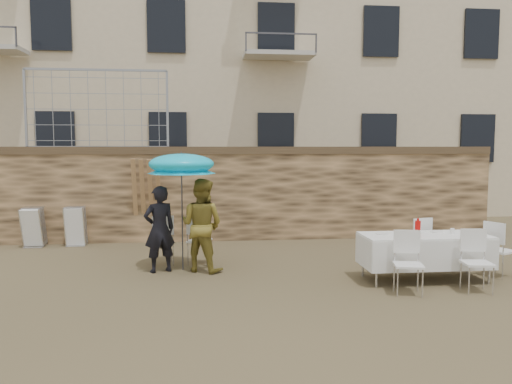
{
  "coord_description": "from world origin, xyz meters",
  "views": [
    {
      "loc": [
        -0.56,
        -6.98,
        2.24
      ],
      "look_at": [
        0.4,
        2.2,
        1.4
      ],
      "focal_mm": 35.0,
      "sensor_mm": 36.0,
      "label": 1
    }
  ],
  "objects": [
    {
      "name": "ground",
      "position": [
        0.0,
        0.0,
        0.0
      ],
      "size": [
        80.0,
        80.0,
        0.0
      ],
      "primitive_type": "plane",
      "color": "brown",
      "rests_on": "ground"
    },
    {
      "name": "stone_wall",
      "position": [
        0.0,
        5.0,
        1.1
      ],
      "size": [
        13.0,
        0.5,
        2.2
      ],
      "primitive_type": "cube",
      "color": "olive",
      "rests_on": "ground"
    },
    {
      "name": "apartment_building",
      "position": [
        0.0,
        12.0,
        7.5
      ],
      "size": [
        20.0,
        8.0,
        15.0
      ],
      "primitive_type": "cube",
      "color": "#C2B08C",
      "rests_on": "ground"
    },
    {
      "name": "chain_link_fence",
      "position": [
        -3.0,
        5.0,
        3.1
      ],
      "size": [
        3.2,
        0.06,
        1.8
      ],
      "primitive_type": null,
      "color": "gray",
      "rests_on": "stone_wall"
    },
    {
      "name": "man_suit",
      "position": [
        -1.36,
        1.94,
        0.78
      ],
      "size": [
        0.66,
        0.56,
        1.55
      ],
      "primitive_type": "imported",
      "rotation": [
        0.0,
        0.0,
        3.53
      ],
      "color": "black",
      "rests_on": "ground"
    },
    {
      "name": "woman_dress",
      "position": [
        -0.61,
        1.94,
        0.84
      ],
      "size": [
        1.02,
        0.95,
        1.67
      ],
      "primitive_type": "imported",
      "rotation": [
        0.0,
        0.0,
        2.63
      ],
      "color": "#A99333",
      "rests_on": "ground"
    },
    {
      "name": "umbrella",
      "position": [
        -0.96,
        2.04,
        1.87
      ],
      "size": [
        1.22,
        1.22,
        1.98
      ],
      "color": "#3F3F44",
      "rests_on": "ground"
    },
    {
      "name": "couple_chair_left",
      "position": [
        -1.36,
        2.49,
        0.48
      ],
      "size": [
        0.56,
        0.56,
        0.96
      ],
      "primitive_type": null,
      "rotation": [
        0.0,
        0.0,
        3.32
      ],
      "color": "white",
      "rests_on": "ground"
    },
    {
      "name": "couple_chair_right",
      "position": [
        -0.66,
        2.49,
        0.48
      ],
      "size": [
        0.58,
        0.58,
        0.96
      ],
      "primitive_type": null,
      "rotation": [
        0.0,
        0.0,
        2.91
      ],
      "color": "white",
      "rests_on": "ground"
    },
    {
      "name": "banquet_table",
      "position": [
        3.11,
        0.91,
        0.73
      ],
      "size": [
        2.1,
        0.85,
        0.78
      ],
      "color": "silver",
      "rests_on": "ground"
    },
    {
      "name": "soda_bottle",
      "position": [
        2.91,
        0.76,
        0.91
      ],
      "size": [
        0.09,
        0.09,
        0.26
      ],
      "primitive_type": "cylinder",
      "color": "red",
      "rests_on": "banquet_table"
    },
    {
      "name": "table_chair_front_left",
      "position": [
        2.51,
        0.16,
        0.48
      ],
      "size": [
        0.57,
        0.57,
        0.96
      ],
      "primitive_type": null,
      "rotation": [
        0.0,
        0.0,
        -0.22
      ],
      "color": "white",
      "rests_on": "ground"
    },
    {
      "name": "table_chair_front_right",
      "position": [
        3.61,
        0.16,
        0.48
      ],
      "size": [
        0.54,
        0.54,
        0.96
      ],
      "primitive_type": null,
      "rotation": [
        0.0,
        0.0,
        -0.14
      ],
      "color": "white",
      "rests_on": "ground"
    },
    {
      "name": "table_chair_back",
      "position": [
        3.31,
        1.71,
        0.48
      ],
      "size": [
        0.58,
        0.58,
        0.96
      ],
      "primitive_type": null,
      "rotation": [
        0.0,
        0.0,
        3.38
      ],
      "color": "white",
      "rests_on": "ground"
    },
    {
      "name": "table_chair_side",
      "position": [
        4.51,
        1.01,
        0.48
      ],
      "size": [
        0.63,
        0.63,
        0.96
      ],
      "primitive_type": null,
      "rotation": [
        0.0,
        0.0,
        1.99
      ],
      "color": "white",
      "rests_on": "ground"
    },
    {
      "name": "chair_stack_left",
      "position": [
        -4.35,
        4.61,
        0.46
      ],
      "size": [
        0.46,
        0.47,
        0.92
      ],
      "primitive_type": null,
      "color": "white",
      "rests_on": "ground"
    },
    {
      "name": "chair_stack_right",
      "position": [
        -3.45,
        4.61,
        0.46
      ],
      "size": [
        0.46,
        0.4,
        0.92
      ],
      "primitive_type": null,
      "color": "white",
      "rests_on": "ground"
    },
    {
      "name": "wood_planks",
      "position": [
        -1.85,
        4.68,
        1.0
      ],
      "size": [
        0.7,
        0.2,
        2.0
      ],
      "primitive_type": null,
      "color": "#A37749",
      "rests_on": "ground"
    }
  ]
}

